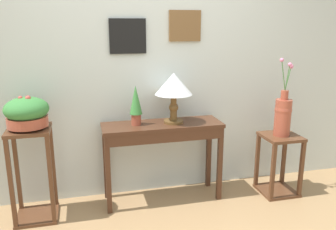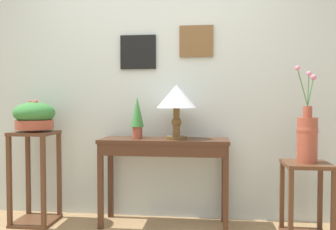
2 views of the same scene
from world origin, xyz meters
name	(u,v)px [view 2 (image 2 of 2)]	position (x,y,z in m)	size (l,w,h in m)	color
back_wall_with_art	(155,74)	(0.00, 1.52, 1.40)	(9.00, 0.13, 2.80)	silver
console_table	(164,153)	(0.13, 1.22, 0.67)	(1.15, 0.37, 0.79)	#472819
table_lamp	(177,99)	(0.24, 1.24, 1.15)	(0.35, 0.35, 0.48)	brown
potted_plant_on_console	(137,116)	(-0.12, 1.26, 1.00)	(0.12, 0.12, 0.38)	#9E4733
pedestal_stand_left	(35,177)	(-1.06, 1.17, 0.43)	(0.36, 0.36, 0.85)	#56331E
planter_bowl_wide_left	(34,116)	(-1.06, 1.17, 0.99)	(0.37, 0.37, 0.29)	#9E4733
pedestal_stand_right	(306,201)	(1.32, 1.08, 0.31)	(0.36, 0.36, 0.63)	#56331E
flower_vase_tall_right	(307,135)	(1.32, 1.08, 0.85)	(0.20, 0.17, 0.78)	#9E4733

